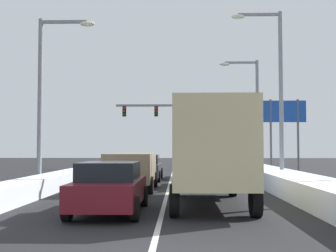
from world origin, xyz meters
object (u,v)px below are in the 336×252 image
(sedan_green_right_lane_second, at_px, (202,171))
(sedan_maroon_center_lane_nearest, at_px, (110,187))
(street_lamp_right_far, at_px, (252,106))
(sedan_charcoal_center_lane_third, at_px, (145,167))
(street_lamp_right_mid, at_px, (274,82))
(sedan_black_right_lane_third, at_px, (197,166))
(street_lamp_left_mid, at_px, (48,86))
(box_truck_right_lane_nearest, at_px, (209,149))
(street_lamp_right_near, at_px, (334,56))
(suv_tan_center_lane_second, at_px, (132,168))
(traffic_light_gantry, at_px, (186,118))
(roadside_sign_right, at_px, (284,119))

(sedan_green_right_lane_second, bearing_deg, sedan_maroon_center_lane_nearest, -109.29)
(street_lamp_right_far, bearing_deg, sedan_green_right_lane_second, -115.51)
(sedan_charcoal_center_lane_third, relative_size, street_lamp_right_mid, 0.50)
(sedan_black_right_lane_third, xyz_separation_m, street_lamp_left_mid, (-7.23, -7.71, 4.03))
(box_truck_right_lane_nearest, xyz_separation_m, street_lamp_right_near, (4.61, 1.20, 3.33))
(sedan_maroon_center_lane_nearest, height_order, suv_tan_center_lane_second, suv_tan_center_lane_second)
(sedan_green_right_lane_second, height_order, suv_tan_center_lane_second, suv_tan_center_lane_second)
(traffic_light_gantry, height_order, street_lamp_right_far, street_lamp_right_far)
(sedan_maroon_center_lane_nearest, bearing_deg, sedan_charcoal_center_lane_third, 89.93)
(sedan_maroon_center_lane_nearest, bearing_deg, street_lamp_right_mid, 54.91)
(street_lamp_right_mid, relative_size, street_lamp_left_mid, 1.13)
(sedan_black_right_lane_third, xyz_separation_m, street_lamp_right_far, (3.82, 1.94, 3.96))
(sedan_green_right_lane_second, relative_size, traffic_light_gantry, 0.42)
(sedan_green_right_lane_second, height_order, sedan_black_right_lane_third, same)
(sedan_charcoal_center_lane_third, bearing_deg, street_lamp_right_far, 29.52)
(traffic_light_gantry, distance_m, street_lamp_right_far, 13.05)
(suv_tan_center_lane_second, distance_m, sedan_charcoal_center_lane_third, 6.09)
(sedan_black_right_lane_third, relative_size, sedan_charcoal_center_lane_third, 1.00)
(box_truck_right_lane_nearest, xyz_separation_m, sedan_green_right_lane_second, (0.13, 7.37, -1.14))
(sedan_black_right_lane_third, relative_size, suv_tan_center_lane_second, 0.92)
(sedan_maroon_center_lane_nearest, relative_size, street_lamp_right_mid, 0.50)
(suv_tan_center_lane_second, distance_m, street_lamp_right_mid, 8.84)
(street_lamp_right_far, bearing_deg, street_lamp_right_near, -87.21)
(sedan_black_right_lane_third, bearing_deg, sedan_green_right_lane_second, -89.70)
(suv_tan_center_lane_second, bearing_deg, sedan_black_right_lane_third, 68.07)
(sedan_green_right_lane_second, bearing_deg, sedan_black_right_lane_third, 90.30)
(box_truck_right_lane_nearest, bearing_deg, street_lamp_left_mid, 141.51)
(sedan_green_right_lane_second, bearing_deg, sedan_charcoal_center_lane_third, 128.27)
(sedan_maroon_center_lane_nearest, xyz_separation_m, roadside_sign_right, (9.82, 19.96, 3.25))
(street_lamp_right_near, xyz_separation_m, street_lamp_right_far, (-0.69, 14.12, -0.51))
(street_lamp_right_near, height_order, street_lamp_right_mid, street_lamp_right_mid)
(sedan_black_right_lane_third, distance_m, street_lamp_right_mid, 7.88)
(street_lamp_right_near, xyz_separation_m, roadside_sign_right, (2.16, 17.05, -1.21))
(box_truck_right_lane_nearest, distance_m, suv_tan_center_lane_second, 6.23)
(sedan_green_right_lane_second, distance_m, sedan_black_right_lane_third, 6.00)
(sedan_maroon_center_lane_nearest, bearing_deg, sedan_green_right_lane_second, 70.71)
(traffic_light_gantry, bearing_deg, box_truck_right_lane_nearest, -89.33)
(street_lamp_left_mid, bearing_deg, street_lamp_right_far, 41.11)
(suv_tan_center_lane_second, height_order, roadside_sign_right, roadside_sign_right)
(street_lamp_right_near, relative_size, roadside_sign_right, 1.60)
(box_truck_right_lane_nearest, distance_m, street_lamp_left_mid, 9.56)
(suv_tan_center_lane_second, xyz_separation_m, street_lamp_left_mid, (-3.98, 0.37, 3.78))
(sedan_charcoal_center_lane_third, bearing_deg, street_lamp_left_mid, -125.68)
(sedan_maroon_center_lane_nearest, height_order, street_lamp_left_mid, street_lamp_left_mid)
(street_lamp_right_near, bearing_deg, suv_tan_center_lane_second, 152.17)
(street_lamp_right_mid, distance_m, roadside_sign_right, 10.46)
(traffic_light_gantry, relative_size, roadside_sign_right, 1.93)
(sedan_charcoal_center_lane_third, distance_m, street_lamp_left_mid, 8.10)
(street_lamp_right_mid, bearing_deg, roadside_sign_right, 74.26)
(sedan_maroon_center_lane_nearest, height_order, street_lamp_right_mid, street_lamp_right_mid)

